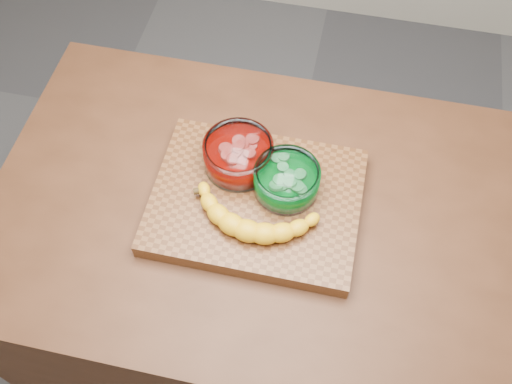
# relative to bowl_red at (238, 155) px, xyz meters

# --- Properties ---
(ground) EXTENTS (3.50, 3.50, 0.00)m
(ground) POSITION_rel_bowl_red_xyz_m (0.06, -0.08, -0.98)
(ground) COLOR #535357
(ground) RESTS_ON ground
(counter) EXTENTS (1.20, 0.80, 0.90)m
(counter) POSITION_rel_bowl_red_xyz_m (0.06, -0.08, -0.53)
(counter) COLOR #4B2916
(counter) RESTS_ON ground
(cutting_board) EXTENTS (0.45, 0.35, 0.04)m
(cutting_board) POSITION_rel_bowl_red_xyz_m (0.06, -0.08, -0.06)
(cutting_board) COLOR brown
(cutting_board) RESTS_ON counter
(bowl_red) EXTENTS (0.15, 0.15, 0.07)m
(bowl_red) POSITION_rel_bowl_red_xyz_m (0.00, 0.00, 0.00)
(bowl_red) COLOR white
(bowl_red) RESTS_ON cutting_board
(bowl_green) EXTENTS (0.14, 0.14, 0.07)m
(bowl_green) POSITION_rel_bowl_red_xyz_m (0.12, -0.04, -0.00)
(bowl_green) COLOR white
(bowl_green) RESTS_ON cutting_board
(banana) EXTENTS (0.31, 0.15, 0.04)m
(banana) POSITION_rel_bowl_red_xyz_m (0.06, -0.13, -0.01)
(banana) COLOR #EBAC14
(banana) RESTS_ON cutting_board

